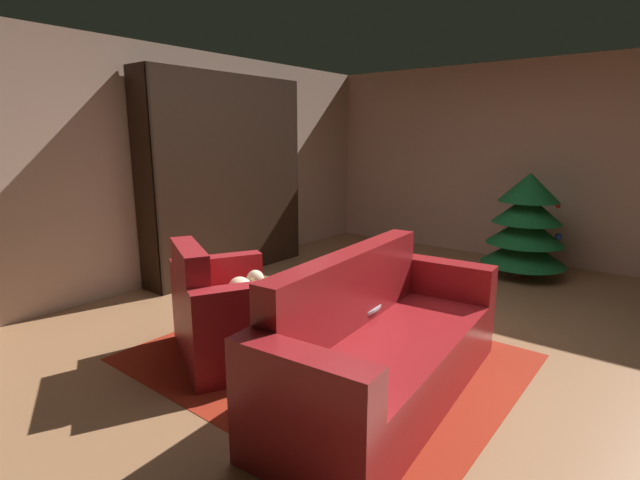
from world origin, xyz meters
TOP-DOWN VIEW (x-y plane):
  - ground_plane at (0.00, 0.00)m, footprint 8.03×8.03m
  - wall_back at (0.00, 3.38)m, footprint 5.55×0.06m
  - wall_left at (-2.75, 0.00)m, footprint 0.06×6.81m
  - area_rug at (-0.17, -0.50)m, footprint 2.57×2.12m
  - bookshelf_unit at (-2.48, 0.75)m, footprint 0.38×2.12m
  - armchair_red at (-0.78, -0.91)m, footprint 1.20×1.09m
  - couch_red at (0.40, -0.67)m, footprint 0.93×2.09m
  - coffee_table at (-0.09, -0.51)m, footprint 0.67×0.67m
  - book_stack_on_table at (-0.07, -0.48)m, footprint 0.22×0.18m
  - bottle_on_table at (0.06, -0.62)m, footprint 0.06×0.06m
  - decorated_tree at (0.34, 2.58)m, footprint 0.94×0.94m

SIDE VIEW (x-z plane):
  - ground_plane at x=0.00m, z-range 0.00..0.00m
  - area_rug at x=-0.17m, z-range 0.00..0.01m
  - couch_red at x=0.40m, z-range -0.14..0.75m
  - armchair_red at x=-0.78m, z-range -0.12..0.74m
  - coffee_table at x=-0.09m, z-range 0.19..0.66m
  - book_stack_on_table at x=-0.07m, z-range 0.48..0.60m
  - bottle_on_table at x=0.06m, z-range 0.45..0.68m
  - decorated_tree at x=0.34m, z-range 0.00..1.20m
  - bookshelf_unit at x=-2.48m, z-range -0.03..2.25m
  - wall_back at x=0.00m, z-range 0.00..2.53m
  - wall_left at x=-2.75m, z-range 0.00..2.53m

